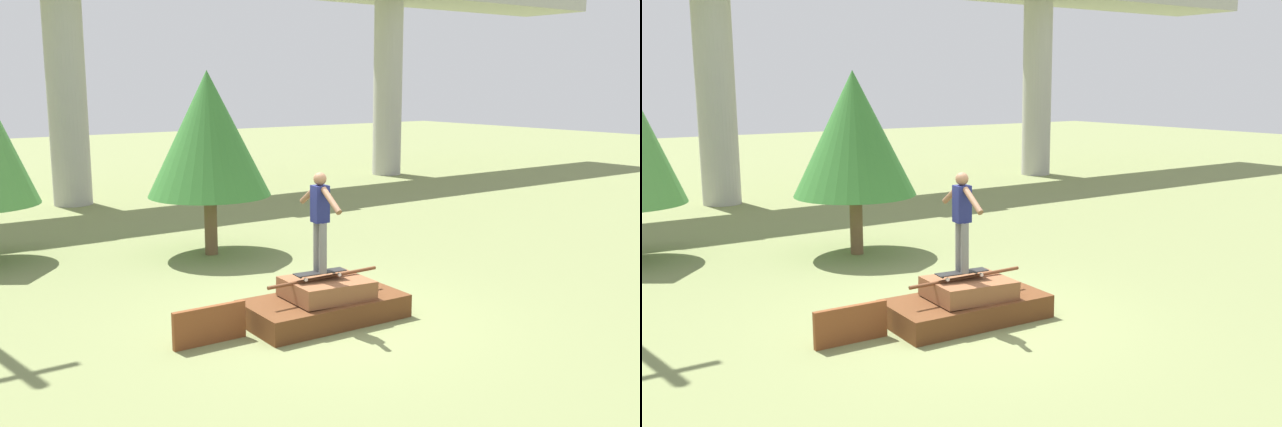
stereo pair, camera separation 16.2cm
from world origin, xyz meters
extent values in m
plane|color=olive|center=(0.00, 0.00, 0.00)|extent=(80.00, 80.00, 0.00)
cube|color=#5B3319|center=(0.00, 0.00, 0.18)|extent=(2.46, 1.33, 0.35)
cube|color=brown|center=(0.03, -0.02, 0.50)|extent=(1.28, 1.04, 0.33)
cylinder|color=brown|center=(0.00, 0.00, 0.67)|extent=(1.98, 0.05, 0.05)
cube|color=brown|center=(-1.87, 0.11, 0.27)|extent=(1.08, 0.11, 0.53)
cube|color=black|center=(-0.11, -0.04, 0.78)|extent=(0.83, 0.30, 0.01)
cylinder|color=silver|center=(0.19, 0.01, 0.72)|extent=(0.06, 0.04, 0.05)
cylinder|color=silver|center=(0.17, -0.16, 0.72)|extent=(0.06, 0.04, 0.05)
cylinder|color=silver|center=(-0.38, 0.08, 0.72)|extent=(0.06, 0.04, 0.05)
cylinder|color=silver|center=(-0.40, -0.10, 0.72)|extent=(0.06, 0.04, 0.05)
cylinder|color=slate|center=(-0.10, 0.04, 1.16)|extent=(0.12, 0.12, 0.75)
cylinder|color=slate|center=(-0.12, -0.13, 1.16)|extent=(0.12, 0.12, 0.75)
cube|color=#191E51|center=(-0.11, -0.04, 1.81)|extent=(0.24, 0.23, 0.55)
sphere|color=brown|center=(-0.11, -0.04, 2.18)|extent=(0.19, 0.19, 0.19)
cylinder|color=brown|center=(-0.07, 0.29, 1.91)|extent=(0.14, 0.51, 0.35)
cylinder|color=brown|center=(-0.14, -0.37, 1.91)|extent=(0.14, 0.51, 0.35)
cylinder|color=#A8A59E|center=(0.00, 12.68, 3.29)|extent=(1.10, 1.10, 6.57)
cylinder|color=#A8A59E|center=(12.10, 12.68, 3.29)|extent=(1.10, 1.10, 6.57)
cylinder|color=brown|center=(0.52, 4.78, 0.63)|extent=(0.27, 0.27, 1.25)
cone|color=#387A33|center=(0.52, 4.78, 2.53)|extent=(2.53, 2.53, 2.55)
camera|label=1|loc=(-6.05, -8.41, 3.57)|focal=40.00mm
camera|label=2|loc=(-5.91, -8.51, 3.57)|focal=40.00mm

